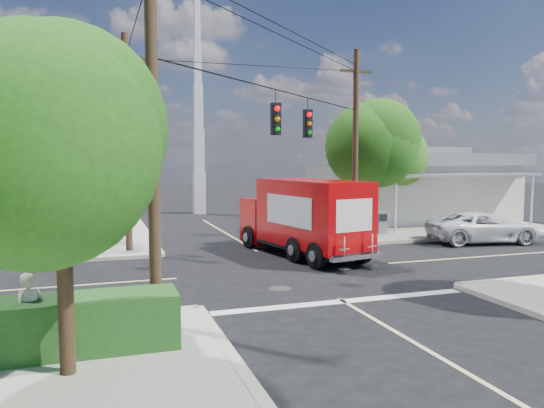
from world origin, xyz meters
name	(u,v)px	position (x,y,z in m)	size (l,w,h in m)	color
ground	(290,270)	(0.00, 0.00, 0.00)	(120.00, 120.00, 0.00)	black
sidewalk_ne	(395,222)	(10.88, 10.88, 0.07)	(14.12, 14.12, 0.14)	#9A958B
sidewalk_nw	(1,239)	(-10.88, 10.88, 0.07)	(14.12, 14.12, 0.14)	#9A958B
road_markings	(305,279)	(0.00, -1.47, 0.01)	(32.00, 32.00, 0.01)	beige
building_ne	(408,184)	(12.50, 11.97, 2.32)	(11.80, 10.20, 4.50)	silver
radio_tower	(198,134)	(0.50, 20.00, 5.64)	(0.80, 0.80, 17.00)	silver
tree_sw_front	(61,138)	(-6.99, -7.54, 4.33)	(3.88, 3.78, 6.03)	#422D1C
tree_ne_front	(377,142)	(7.21, 6.76, 4.77)	(4.21, 4.14, 6.66)	#422D1C
tree_ne_back	(398,154)	(9.81, 8.96, 4.19)	(3.77, 3.66, 5.82)	#422D1C
palm_nw_front	(69,133)	(-7.50, 7.50, 5.04)	(3.01, 3.08, 5.59)	#422D1C
palm_nw_back	(24,143)	(-9.50, 9.00, 4.67)	(3.01, 3.08, 5.19)	#422D1C
utility_poles	(234,139)	(-1.58, 1.60, 4.67)	(12.00, 10.68, 9.00)	#473321
picket_fence	(31,317)	(-7.80, -5.60, 0.68)	(5.94, 0.06, 1.00)	silver
hedge_sw	(15,330)	(-8.00, -6.40, 0.69)	(6.20, 1.20, 1.10)	#1B4114
vending_boxes	(368,223)	(6.50, 6.20, 0.69)	(1.90, 0.50, 1.10)	#AF1C17
delivery_truck	(303,217)	(1.49, 2.49, 1.58)	(3.56, 7.47, 3.12)	black
parked_car	(483,227)	(10.79, 2.96, 0.71)	(2.37, 5.13, 1.43)	silver
pedestrian	(31,315)	(-7.71, -6.39, 0.96)	(0.60, 0.39, 1.64)	beige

